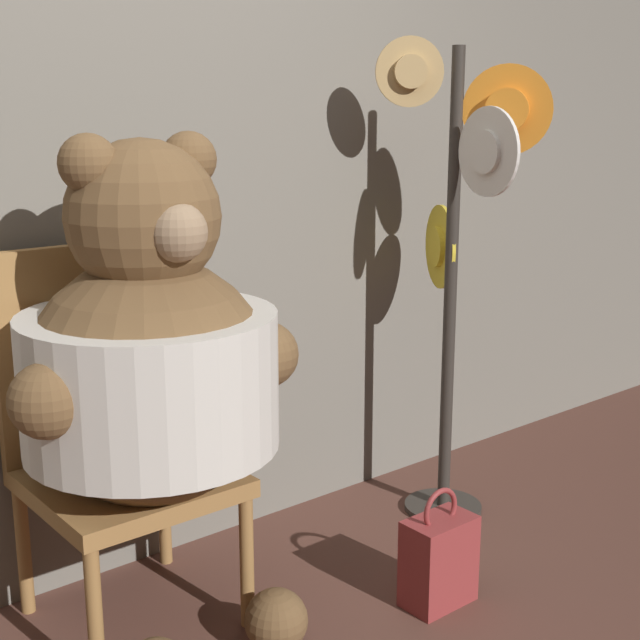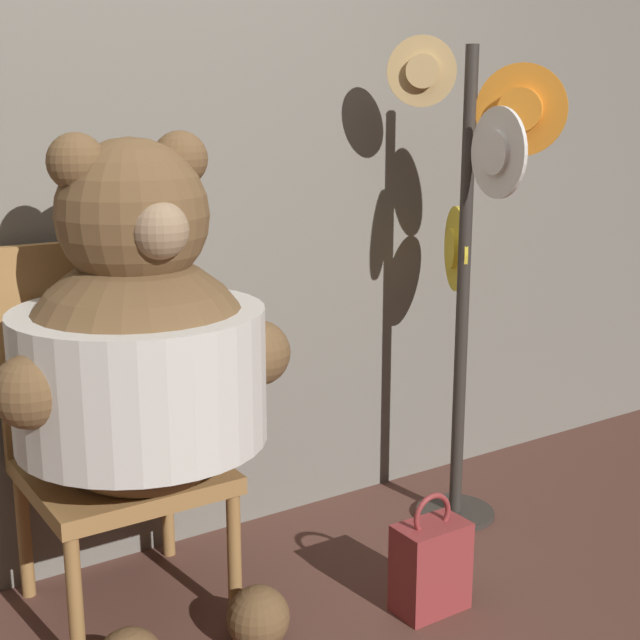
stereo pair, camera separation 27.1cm
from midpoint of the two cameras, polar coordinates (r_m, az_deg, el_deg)
name	(u,v)px [view 1 (the left image)]	position (r m, az deg, el deg)	size (l,w,h in m)	color
wall_back	(77,211)	(2.74, -18.04, 6.63)	(8.00, 0.10, 2.28)	slate
chair	(111,433)	(2.64, -16.15, -6.99)	(0.52, 0.52, 1.06)	#9E703D
teddy_bear	(151,364)	(2.41, -13.94, -2.80)	(0.82, 0.73, 1.37)	brown
hat_display_rack	(460,236)	(3.04, 6.42, 5.32)	(0.41, 0.55, 1.66)	#332D28
handbag_on_ground	(439,559)	(2.71, 4.70, -15.08)	(0.21, 0.13, 0.36)	maroon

